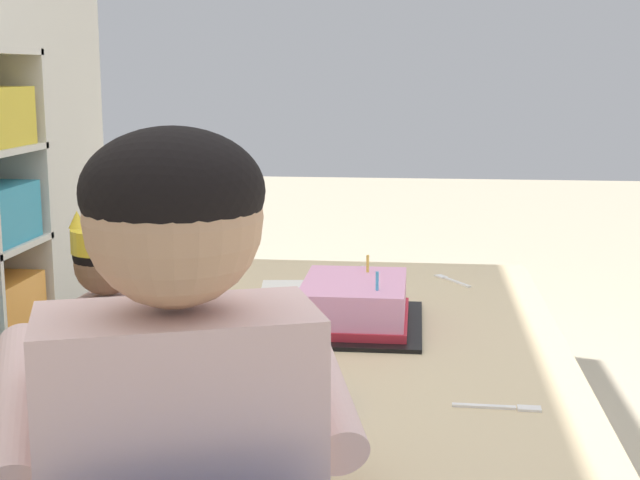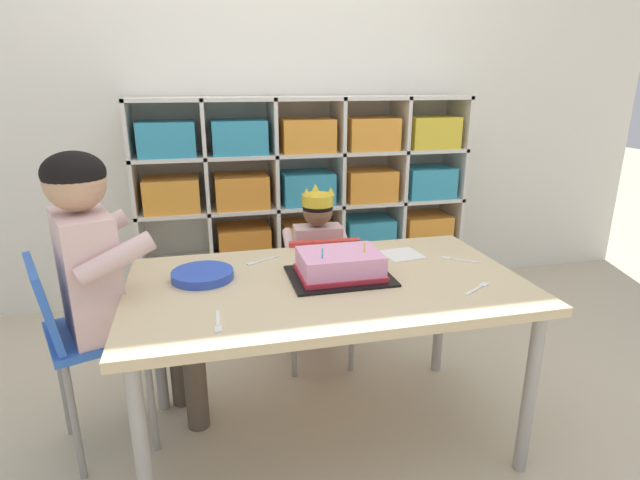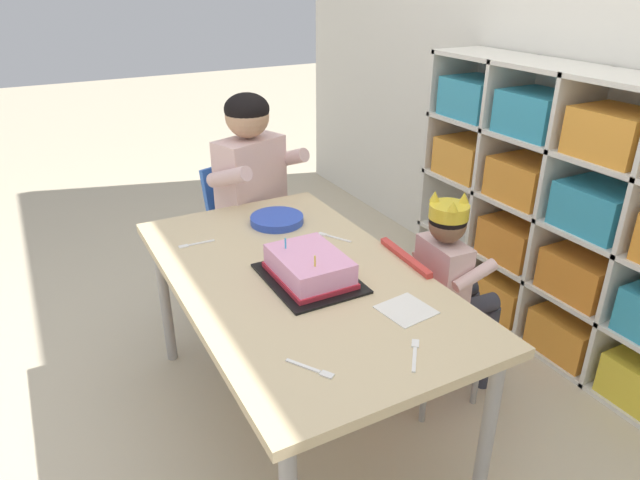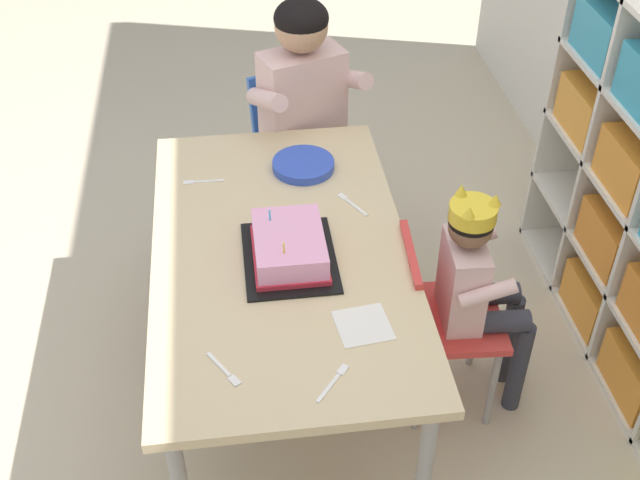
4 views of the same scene
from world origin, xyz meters
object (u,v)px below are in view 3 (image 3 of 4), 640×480
object	(u,v)px
activity_table	(297,289)
classroom_chair_blue	(425,311)
birthday_cake_on_tray	(309,269)
adult_helper_seated	(261,187)
child_with_crown	(452,273)
fork_near_child_seat	(313,369)
fork_scattered_mid_table	(415,353)
classroom_chair_adult_side	(246,223)
paper_plate_stack	(277,220)
fork_at_table_front_edge	(194,244)
fork_near_cake_tray	(332,237)

from	to	relation	value
activity_table	classroom_chair_blue	distance (m)	0.52
birthday_cake_on_tray	classroom_chair_blue	bearing A→B (deg)	84.72
classroom_chair_blue	birthday_cake_on_tray	size ratio (longest dim) A/B	1.87
adult_helper_seated	child_with_crown	bearing A→B (deg)	-83.26
fork_near_child_seat	fork_scattered_mid_table	distance (m)	0.28
classroom_chair_adult_side	paper_plate_stack	bearing A→B (deg)	-112.97
classroom_chair_blue	fork_at_table_front_edge	world-z (taller)	classroom_chair_blue
fork_near_child_seat	classroom_chair_adult_side	bearing A→B (deg)	-45.93
fork_scattered_mid_table	fork_near_child_seat	bearing A→B (deg)	-65.00
classroom_chair_blue	paper_plate_stack	size ratio (longest dim) A/B	3.11
child_with_crown	fork_near_child_seat	xyz separation A→B (m)	(0.37, -0.77, 0.10)
adult_helper_seated	fork_scattered_mid_table	size ratio (longest dim) A/B	9.13
classroom_chair_adult_side	fork_at_table_front_edge	size ratio (longest dim) A/B	5.55
adult_helper_seated	fork_at_table_front_edge	size ratio (longest dim) A/B	8.10
child_with_crown	birthday_cake_on_tray	distance (m)	0.59
fork_at_table_front_edge	fork_near_child_seat	bearing A→B (deg)	-84.89
birthday_cake_on_tray	fork_scattered_mid_table	world-z (taller)	birthday_cake_on_tray
child_with_crown	fork_near_cake_tray	world-z (taller)	child_with_crown
fork_at_table_front_edge	classroom_chair_blue	bearing A→B (deg)	-31.64
activity_table	adult_helper_seated	distance (m)	0.75
child_with_crown	classroom_chair_adult_side	bearing A→B (deg)	29.59
child_with_crown	adult_helper_seated	bearing A→B (deg)	30.34
fork_at_table_front_edge	classroom_chair_adult_side	bearing A→B (deg)	52.36
classroom_chair_blue	child_with_crown	size ratio (longest dim) A/B	0.77
activity_table	fork_near_child_seat	xyz separation A→B (m)	(0.47, -0.18, 0.06)
classroom_chair_blue	fork_near_cake_tray	xyz separation A→B (m)	(-0.29, -0.24, 0.24)
paper_plate_stack	fork_near_cake_tray	world-z (taller)	paper_plate_stack
child_with_crown	classroom_chair_adult_side	xyz separation A→B (m)	(-0.93, -0.45, -0.07)
birthday_cake_on_tray	fork_near_cake_tray	xyz separation A→B (m)	(-0.24, 0.22, -0.04)
paper_plate_stack	adult_helper_seated	bearing A→B (deg)	168.86
activity_table	classroom_chair_blue	size ratio (longest dim) A/B	2.04
classroom_chair_blue	child_with_crown	world-z (taller)	child_with_crown
classroom_chair_adult_side	paper_plate_stack	size ratio (longest dim) A/B	3.50
adult_helper_seated	activity_table	bearing A→B (deg)	-123.71
fork_near_child_seat	fork_at_table_front_edge	bearing A→B (deg)	-28.63
child_with_crown	birthday_cake_on_tray	world-z (taller)	child_with_crown
child_with_crown	classroom_chair_blue	bearing A→B (deg)	90.33
fork_near_cake_tray	child_with_crown	bearing A→B (deg)	20.77
classroom_chair_adult_side	fork_scattered_mid_table	xyz separation A→B (m)	(1.36, -0.05, 0.17)
classroom_chair_adult_side	birthday_cake_on_tray	bearing A→B (deg)	-117.46
fork_at_table_front_edge	fork_near_cake_tray	world-z (taller)	same
classroom_chair_adult_side	paper_plate_stack	world-z (taller)	classroom_chair_adult_side
child_with_crown	adult_helper_seated	xyz separation A→B (m)	(-0.82, -0.41, 0.14)
birthday_cake_on_tray	fork_at_table_front_edge	size ratio (longest dim) A/B	2.63
paper_plate_stack	fork_scattered_mid_table	distance (m)	0.95
activity_table	fork_near_child_seat	size ratio (longest dim) A/B	10.73
birthday_cake_on_tray	fork_scattered_mid_table	xyz separation A→B (m)	(0.48, 0.06, -0.04)
adult_helper_seated	fork_near_cake_tray	xyz separation A→B (m)	(0.53, 0.07, -0.04)
classroom_chair_blue	classroom_chair_adult_side	size ratio (longest dim) A/B	0.89
classroom_chair_blue	fork_near_cake_tray	bearing A→B (deg)	43.26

